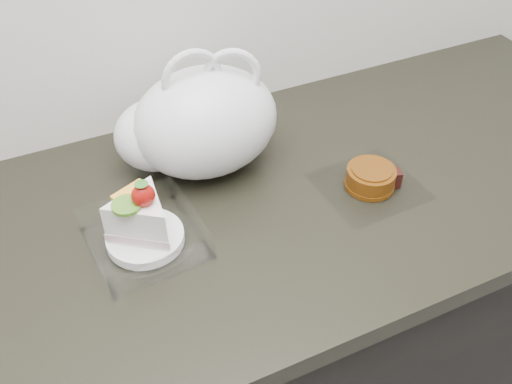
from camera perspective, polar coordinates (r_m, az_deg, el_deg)
name	(u,v)px	position (r m, az deg, el deg)	size (l,w,h in m)	color
counter	(190,370)	(1.33, -6.65, -17.27)	(2.04, 0.64, 0.90)	black
cake_tray	(144,228)	(0.93, -11.18, -3.55)	(0.19, 0.19, 0.14)	white
mooncake_wrap	(371,179)	(1.05, 11.44, 1.26)	(0.18, 0.17, 0.04)	white
plastic_bag	(196,124)	(1.03, -6.02, 6.80)	(0.32, 0.24, 0.25)	white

